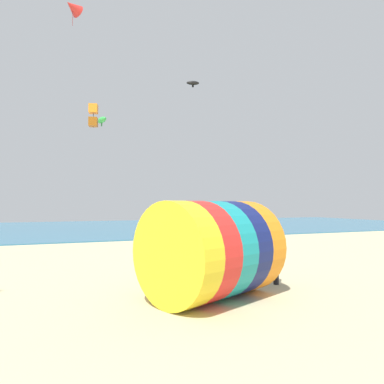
{
  "coord_description": "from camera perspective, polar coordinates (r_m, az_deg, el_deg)",
  "views": [
    {
      "loc": [
        -4.92,
        -11.69,
        3.52
      ],
      "look_at": [
        0.53,
        2.05,
        4.05
      ],
      "focal_mm": 32.0,
      "sensor_mm": 36.0,
      "label": 1
    }
  ],
  "objects": [
    {
      "name": "kite_red_delta",
      "position": [
        33.76,
        -19.26,
        27.08
      ],
      "size": [
        1.8,
        1.75,
        2.26
      ],
      "color": "red"
    },
    {
      "name": "kite_orange_box",
      "position": [
        17.39,
        -16.13,
        12.16
      ],
      "size": [
        0.48,
        0.48,
        1.14
      ],
      "color": "orange"
    },
    {
      "name": "sea",
      "position": [
        53.31,
        -16.38,
        -5.72
      ],
      "size": [
        120.0,
        40.0,
        0.1
      ],
      "primitive_type": "cube",
      "color": "teal",
      "rests_on": "ground"
    },
    {
      "name": "ground_plane",
      "position": [
        13.16,
        1.19,
        -17.59
      ],
      "size": [
        120.0,
        120.0,
        0.0
      ],
      "primitive_type": "plane",
      "color": "#CCBA8C"
    },
    {
      "name": "kite_green_parafoil",
      "position": [
        22.82,
        -14.82,
        11.52
      ],
      "size": [
        0.78,
        1.25,
        0.64
      ],
      "color": "green"
    },
    {
      "name": "giant_inflatable_tube",
      "position": [
        13.07,
        3.36,
        -9.53
      ],
      "size": [
        5.64,
        5.15,
        3.65
      ],
      "color": "yellow",
      "rests_on": "ground"
    },
    {
      "name": "kite_black_parafoil",
      "position": [
        29.65,
        0.14,
        17.71
      ],
      "size": [
        1.15,
        0.75,
        0.59
      ],
      "color": "black"
    },
    {
      "name": "kite_handler",
      "position": [
        15.84,
        13.82,
        -11.67
      ],
      "size": [
        0.39,
        0.42,
        1.69
      ],
      "color": "black",
      "rests_on": "ground"
    }
  ]
}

